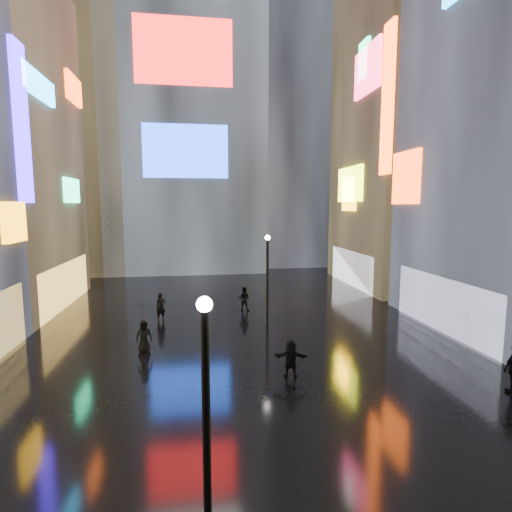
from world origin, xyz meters
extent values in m
plane|color=black|center=(0.00, 20.00, 0.00)|extent=(140.00, 140.00, 0.00)
cube|color=#FF9D0C|center=(-10.85, 18.32, 6.06)|extent=(0.25, 2.24, 1.94)
cube|color=#2B14FF|center=(-10.85, 20.00, 11.00)|extent=(0.25, 1.40, 8.00)
cube|color=#FFC659|center=(-11.10, 26.00, 1.50)|extent=(0.20, 10.00, 3.00)
cube|color=#19E686|center=(-10.85, 27.82, 7.91)|extent=(0.25, 3.00, 1.71)
cube|color=#199CF3|center=(-10.85, 22.61, 13.61)|extent=(0.25, 4.84, 1.37)
cube|color=#FF490C|center=(-10.85, 29.70, 15.31)|extent=(0.25, 3.32, 1.94)
cube|color=white|center=(11.10, 17.00, 1.50)|extent=(0.20, 9.00, 3.00)
cube|color=#FF490C|center=(10.85, 21.12, 8.58)|extent=(0.25, 2.99, 3.26)
cube|color=#FF490C|center=(10.85, 24.00, 14.00)|extent=(0.25, 1.40, 10.00)
cube|color=black|center=(16.00, 30.00, 14.00)|extent=(10.00, 12.00, 28.00)
cube|color=white|center=(11.10, 30.00, 1.50)|extent=(0.20, 9.00, 3.00)
cube|color=#E4FF19|center=(10.85, 30.32, 8.66)|extent=(0.25, 4.92, 2.91)
cube|color=#FF325F|center=(10.85, 27.51, 17.02)|extent=(0.25, 4.36, 3.46)
cube|color=#FF9D0C|center=(10.85, 30.44, 7.84)|extent=(0.25, 2.63, 2.87)
cube|color=#19E686|center=(10.85, 28.19, 17.94)|extent=(0.25, 1.69, 2.90)
cube|color=black|center=(-3.00, 44.00, 21.00)|extent=(16.00, 14.00, 42.00)
cube|color=#FF1414|center=(-3.00, 36.90, 21.00)|extent=(9.00, 0.20, 6.00)
cube|color=#194CFF|center=(-3.00, 36.90, 12.00)|extent=(8.00, 0.20, 5.00)
cube|color=black|center=(9.00, 46.00, 17.00)|extent=(12.00, 12.00, 34.00)
cube|color=black|center=(-14.00, 42.00, 13.00)|extent=(10.00, 10.00, 26.00)
cylinder|color=black|center=(-2.06, 4.74, 2.50)|extent=(0.16, 0.16, 5.00)
sphere|color=white|center=(-2.06, 4.74, 5.05)|extent=(0.30, 0.30, 0.30)
cylinder|color=black|center=(1.83, 19.74, 2.50)|extent=(0.16, 0.16, 5.00)
sphere|color=white|center=(1.83, 19.74, 5.05)|extent=(0.30, 0.30, 0.30)
imported|color=black|center=(-4.69, 16.20, 0.77)|extent=(0.86, 0.68, 1.54)
imported|color=black|center=(1.48, 12.46, 0.77)|extent=(1.50, 0.76, 1.55)
imported|color=black|center=(-4.35, 21.43, 0.84)|extent=(0.72, 0.61, 1.67)
imported|color=black|center=(0.86, 22.99, 0.79)|extent=(0.92, 0.81, 1.58)
imported|color=black|center=(-4.69, 16.20, 1.94)|extent=(1.23, 1.23, 0.81)
camera|label=1|loc=(-2.18, -2.46, 6.84)|focal=28.00mm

